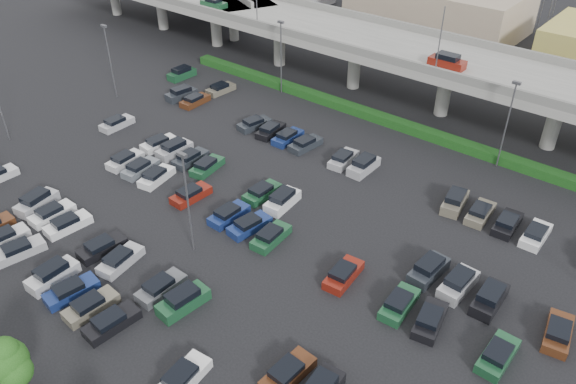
{
  "coord_description": "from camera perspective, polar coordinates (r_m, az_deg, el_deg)",
  "views": [
    {
      "loc": [
        31.97,
        -33.42,
        33.73
      ],
      "look_at": [
        2.69,
        2.55,
        2.0
      ],
      "focal_mm": 35.0,
      "sensor_mm": 36.0,
      "label": 1
    }
  ],
  "objects": [
    {
      "name": "ground",
      "position": [
        57.24,
        -3.71,
        -1.81
      ],
      "size": [
        280.0,
        280.0,
        0.0
      ],
      "primitive_type": "plane",
      "color": "black"
    },
    {
      "name": "overpass",
      "position": [
        77.63,
        12.47,
        13.42
      ],
      "size": [
        150.0,
        13.0,
        15.8
      ],
      "color": "gray",
      "rests_on": "ground"
    },
    {
      "name": "hedge",
      "position": [
        74.4,
        9.42,
        7.41
      ],
      "size": [
        66.0,
        1.6,
        1.1
      ],
      "primitive_type": "cube",
      "color": "#113A13",
      "rests_on": "ground"
    },
    {
      "name": "parked_cars",
      "position": [
        54.88,
        -6.14,
        -2.98
      ],
      "size": [
        62.89,
        41.59,
        1.67
      ],
      "color": "black",
      "rests_on": "ground"
    },
    {
      "name": "light_poles",
      "position": [
        57.56,
        -5.65,
        5.67
      ],
      "size": [
        66.9,
        48.38,
        10.3
      ],
      "color": "#55565B",
      "rests_on": "ground"
    },
    {
      "name": "distant_buildings",
      "position": [
        101.75,
        27.01,
        13.61
      ],
      "size": [
        138.0,
        24.0,
        9.0
      ],
      "color": "gray",
      "rests_on": "ground"
    }
  ]
}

